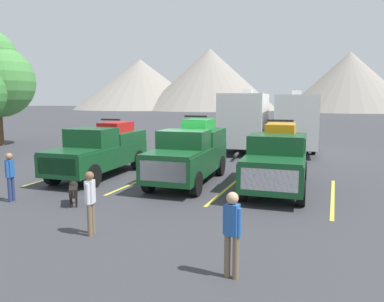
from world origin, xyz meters
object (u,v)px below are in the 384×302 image
pickup_truck_b (190,152)px  dog (73,190)px  person_a (90,199)px  pickup_truck_c (277,158)px  camper_trailer_a (245,119)px  pickup_truck_a (101,149)px  camper_trailer_b (296,120)px  person_b (10,174)px  person_c (232,229)px

pickup_truck_b → dog: (-2.33, -4.44, -0.76)m
person_a → dog: 3.05m
pickup_truck_c → camper_trailer_a: 10.25m
pickup_truck_a → pickup_truck_c: 7.66m
pickup_truck_b → dog: size_ratio=6.64×
camper_trailer_a → camper_trailer_b: bearing=13.1°
pickup_truck_a → person_a: (4.00, -6.23, -0.23)m
camper_trailer_a → person_a: (-0.20, -16.13, -1.16)m
pickup_truck_c → person_b: (-8.04, -4.93, -0.24)m
person_a → pickup_truck_a: bearing=122.7°
camper_trailer_b → person_b: 17.11m
person_a → dog: size_ratio=1.94×
pickup_truck_a → pickup_truck_c: size_ratio=1.08×
camper_trailer_b → dog: 15.86m
person_a → person_b: 4.67m
pickup_truck_a → person_b: (-0.39, -4.63, -0.23)m
pickup_truck_c → dog: bearing=-142.6°
pickup_truck_b → pickup_truck_c: pickup_truck_b is taller
pickup_truck_c → pickup_truck_b: bearing=-179.4°
dog → person_c: bearing=-25.9°
camper_trailer_a → camper_trailer_b: camper_trailer_a is taller
pickup_truck_b → camper_trailer_b: size_ratio=0.70×
camper_trailer_a → camper_trailer_b: (3.09, 0.72, -0.04)m
person_a → dog: (-2.20, 2.06, -0.46)m
pickup_truck_a → pickup_truck_c: bearing=2.3°
camper_trailer_a → person_c: size_ratio=4.56×
person_c → pickup_truck_b: bearing=117.0°
pickup_truck_b → person_a: size_ratio=3.42×
person_c → pickup_truck_c: bearing=91.8°
pickup_truck_b → pickup_truck_a: bearing=-176.3°
pickup_truck_a → person_b: pickup_truck_a is taller
camper_trailer_a → dog: bearing=-99.7°
person_c → dog: 6.80m
person_c → dog: bearing=154.1°
pickup_truck_c → pickup_truck_a: bearing=-177.7°
person_b → dog: 2.28m
pickup_truck_a → camper_trailer_b: 12.91m
pickup_truck_b → person_c: (3.77, -7.41, -0.25)m
pickup_truck_b → camper_trailer_a: (0.07, 9.63, 0.87)m
pickup_truck_a → dog: pickup_truck_a is taller
pickup_truck_c → person_c: bearing=-88.2°
pickup_truck_c → camper_trailer_b: (-0.37, 10.32, 0.89)m
person_b → person_a: bearing=-20.1°
camper_trailer_b → person_c: (0.61, -17.76, -1.09)m
pickup_truck_a → person_b: size_ratio=3.58×
pickup_truck_b → person_c: 8.32m
person_b → pickup_truck_b: bearing=47.4°
camper_trailer_a → person_c: bearing=-77.7°
person_b → pickup_truck_a: bearing=85.2°
camper_trailer_a → person_a: bearing=-90.7°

